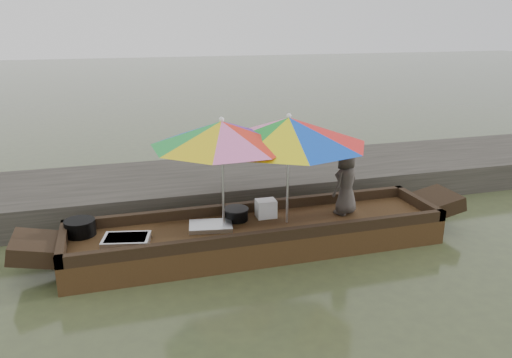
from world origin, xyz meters
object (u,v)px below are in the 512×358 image
object	(u,v)px
boat_hull	(258,237)
supply_bag	(266,208)
umbrella_stern	(288,170)
tray_scallop	(211,226)
charcoal_grill	(236,215)
vendor	(346,183)
tray_crayfish	(126,240)
umbrella_bow	(223,175)
cooking_pot	(80,228)

from	to	relation	value
boat_hull	supply_bag	bearing A→B (deg)	53.86
umbrella_stern	tray_scallop	bearing A→B (deg)	174.83
boat_hull	tray_scallop	distance (m)	0.69
charcoal_grill	supply_bag	world-z (taller)	supply_bag
tray_scallop	vendor	world-z (taller)	vendor
tray_crayfish	vendor	size ratio (longest dim) A/B	0.61
tray_scallop	tray_crayfish	bearing A→B (deg)	-170.70
tray_crayfish	umbrella_stern	distance (m)	2.33
tray_scallop	umbrella_bow	world-z (taller)	umbrella_bow
charcoal_grill	supply_bag	bearing A→B (deg)	-1.66
umbrella_stern	tray_crayfish	bearing A→B (deg)	-177.71
supply_bag	umbrella_bow	size ratio (longest dim) A/B	0.15
charcoal_grill	vendor	size ratio (longest dim) A/B	0.36
charcoal_grill	umbrella_stern	size ratio (longest dim) A/B	0.16
vendor	charcoal_grill	bearing A→B (deg)	-36.13
cooking_pot	boat_hull	bearing A→B (deg)	-8.74
umbrella_stern	supply_bag	bearing A→B (deg)	128.84
umbrella_bow	vendor	bearing A→B (deg)	2.62
umbrella_bow	charcoal_grill	bearing A→B (deg)	49.43
tray_crayfish	charcoal_grill	xyz separation A→B (m)	(1.54, 0.38, 0.03)
tray_scallop	supply_bag	world-z (taller)	supply_bag
cooking_pot	vendor	bearing A→B (deg)	-4.27
charcoal_grill	tray_scallop	bearing A→B (deg)	-154.82
vendor	tray_scallop	bearing A→B (deg)	-29.20
tray_scallop	umbrella_bow	xyz separation A→B (m)	(0.16, -0.10, 0.74)
cooking_pot	umbrella_stern	size ratio (longest dim) A/B	0.19
supply_bag	boat_hull	bearing A→B (deg)	-126.14
boat_hull	tray_scallop	bearing A→B (deg)	171.50
charcoal_grill	cooking_pot	bearing A→B (deg)	178.03
vendor	umbrella_bow	world-z (taller)	umbrella_bow
tray_crayfish	umbrella_bow	bearing A→B (deg)	3.90
charcoal_grill	umbrella_bow	distance (m)	0.79
vendor	umbrella_bow	bearing A→B (deg)	-26.22
vendor	umbrella_bow	xyz separation A→B (m)	(-1.85, -0.08, 0.30)
supply_bag	vendor	distance (m)	1.23
supply_bag	umbrella_stern	size ratio (longest dim) A/B	0.13
charcoal_grill	vendor	xyz separation A→B (m)	(1.60, -0.21, 0.40)
cooking_pot	tray_crayfish	bearing A→B (deg)	-38.21
charcoal_grill	supply_bag	size ratio (longest dim) A/B	1.21
charcoal_grill	vendor	bearing A→B (deg)	-7.28
tray_scallop	umbrella_stern	size ratio (longest dim) A/B	0.27
supply_bag	vendor	size ratio (longest dim) A/B	0.29
tray_scallop	umbrella_stern	distance (m)	1.31
charcoal_grill	umbrella_stern	world-z (taller)	umbrella_stern
charcoal_grill	umbrella_bow	world-z (taller)	umbrella_bow
tray_crayfish	charcoal_grill	distance (m)	1.59
charcoal_grill	umbrella_stern	xyz separation A→B (m)	(0.67, -0.29, 0.70)
cooking_pot	tray_crayfish	xyz separation A→B (m)	(0.57, -0.45, -0.06)
tray_crayfish	supply_bag	bearing A→B (deg)	10.42
tray_scallop	umbrella_bow	bearing A→B (deg)	-31.08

